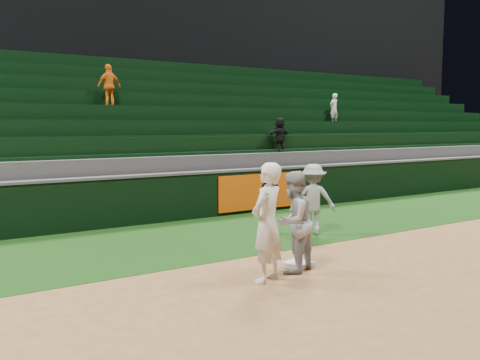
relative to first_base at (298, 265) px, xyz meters
name	(u,v)px	position (x,y,z in m)	size (l,w,h in m)	color
ground	(284,267)	(-0.18, 0.17, -0.05)	(70.00, 70.00, 0.00)	brown
foul_grass	(200,237)	(-0.18, 3.17, -0.04)	(36.00, 4.20, 0.01)	black
upper_deck	(36,44)	(-0.18, 17.62, 5.95)	(40.00, 12.00, 12.00)	black
first_base	(298,265)	(0.00, 0.00, 0.00)	(0.41, 0.41, 0.09)	white
first_baseman	(267,223)	(-0.96, -0.38, 0.90)	(0.69, 0.45, 1.90)	silver
baserunner	(293,222)	(-0.27, -0.18, 0.81)	(0.83, 0.65, 1.71)	#95979E
base_coach	(313,199)	(2.08, 2.00, 0.76)	(1.03, 0.59, 1.60)	gray
field_wall	(159,198)	(-0.15, 5.36, 0.59)	(36.00, 0.45, 1.25)	black
stadium_seating	(106,150)	(-0.18, 9.13, 1.65)	(36.00, 5.95, 4.85)	#363638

